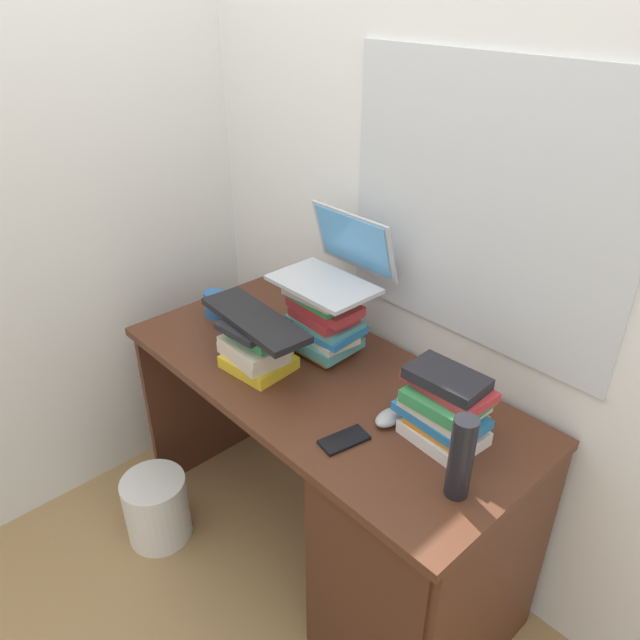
{
  "coord_description": "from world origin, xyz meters",
  "views": [
    {
      "loc": [
        1.16,
        -1.07,
        1.9
      ],
      "look_at": [
        -0.04,
        0.03,
        0.96
      ],
      "focal_mm": 34.08,
      "sensor_mm": 36.0,
      "label": 1
    }
  ],
  "objects_px": {
    "wastebasket": "(157,508)",
    "book_stack_tall": "(324,320)",
    "computer_mouse": "(390,417)",
    "book_stack_side": "(446,406)",
    "book_stack_keyboard_riser": "(256,347)",
    "cell_phone": "(344,440)",
    "mug": "(215,304)",
    "water_bottle": "(461,458)",
    "laptop": "(336,266)",
    "desk": "(395,525)",
    "keyboard": "(255,319)"
  },
  "relations": [
    {
      "from": "computer_mouse",
      "to": "wastebasket",
      "type": "height_order",
      "value": "computer_mouse"
    },
    {
      "from": "book_stack_keyboard_riser",
      "to": "mug",
      "type": "relative_size",
      "value": 2.0
    },
    {
      "from": "book_stack_tall",
      "to": "keyboard",
      "type": "relative_size",
      "value": 0.61
    },
    {
      "from": "book_stack_keyboard_riser",
      "to": "cell_phone",
      "type": "bearing_deg",
      "value": -5.74
    },
    {
      "from": "book_stack_side",
      "to": "laptop",
      "type": "relative_size",
      "value": 0.73
    },
    {
      "from": "book_stack_tall",
      "to": "computer_mouse",
      "type": "relative_size",
      "value": 2.46
    },
    {
      "from": "book_stack_side",
      "to": "water_bottle",
      "type": "distance_m",
      "value": 0.21
    },
    {
      "from": "wastebasket",
      "to": "book_stack_tall",
      "type": "bearing_deg",
      "value": 56.2
    },
    {
      "from": "laptop",
      "to": "book_stack_side",
      "type": "bearing_deg",
      "value": -11.29
    },
    {
      "from": "book_stack_keyboard_riser",
      "to": "desk",
      "type": "bearing_deg",
      "value": 9.58
    },
    {
      "from": "computer_mouse",
      "to": "mug",
      "type": "xyz_separation_m",
      "value": [
        -0.85,
        -0.01,
        0.03
      ]
    },
    {
      "from": "book_stack_keyboard_riser",
      "to": "keyboard",
      "type": "relative_size",
      "value": 0.54
    },
    {
      "from": "book_stack_tall",
      "to": "laptop",
      "type": "bearing_deg",
      "value": 92.15
    },
    {
      "from": "book_stack_tall",
      "to": "book_stack_keyboard_riser",
      "type": "xyz_separation_m",
      "value": [
        -0.08,
        -0.22,
        -0.04
      ]
    },
    {
      "from": "book_stack_side",
      "to": "computer_mouse",
      "type": "distance_m",
      "value": 0.17
    },
    {
      "from": "desk",
      "to": "keyboard",
      "type": "bearing_deg",
      "value": -170.61
    },
    {
      "from": "book_stack_keyboard_riser",
      "to": "laptop",
      "type": "xyz_separation_m",
      "value": [
        0.07,
        0.28,
        0.22
      ]
    },
    {
      "from": "wastebasket",
      "to": "computer_mouse",
      "type": "bearing_deg",
      "value": 28.6
    },
    {
      "from": "keyboard",
      "to": "cell_phone",
      "type": "distance_m",
      "value": 0.48
    },
    {
      "from": "desk",
      "to": "wastebasket",
      "type": "xyz_separation_m",
      "value": [
        -0.82,
        -0.4,
        -0.29
      ]
    },
    {
      "from": "book_stack_tall",
      "to": "computer_mouse",
      "type": "height_order",
      "value": "book_stack_tall"
    },
    {
      "from": "cell_phone",
      "to": "wastebasket",
      "type": "bearing_deg",
      "value": -149.14
    },
    {
      "from": "book_stack_tall",
      "to": "book_stack_side",
      "type": "distance_m",
      "value": 0.54
    },
    {
      "from": "book_stack_keyboard_riser",
      "to": "mug",
      "type": "bearing_deg",
      "value": 166.08
    },
    {
      "from": "book_stack_tall",
      "to": "wastebasket",
      "type": "xyz_separation_m",
      "value": [
        -0.35,
        -0.53,
        -0.76
      ]
    },
    {
      "from": "desk",
      "to": "mug",
      "type": "bearing_deg",
      "value": 179.92
    },
    {
      "from": "laptop",
      "to": "water_bottle",
      "type": "distance_m",
      "value": 0.76
    },
    {
      "from": "laptop",
      "to": "water_bottle",
      "type": "relative_size",
      "value": 1.46
    },
    {
      "from": "book_stack_side",
      "to": "mug",
      "type": "relative_size",
      "value": 2.18
    },
    {
      "from": "water_bottle",
      "to": "wastebasket",
      "type": "xyz_separation_m",
      "value": [
        -1.05,
        -0.33,
        -0.76
      ]
    },
    {
      "from": "book_stack_keyboard_riser",
      "to": "book_stack_side",
      "type": "relative_size",
      "value": 0.92
    },
    {
      "from": "desk",
      "to": "cell_phone",
      "type": "bearing_deg",
      "value": -124.42
    },
    {
      "from": "computer_mouse",
      "to": "keyboard",
      "type": "bearing_deg",
      "value": -167.54
    },
    {
      "from": "book_stack_keyboard_riser",
      "to": "computer_mouse",
      "type": "height_order",
      "value": "book_stack_keyboard_riser"
    },
    {
      "from": "laptop",
      "to": "computer_mouse",
      "type": "relative_size",
      "value": 3.23
    },
    {
      "from": "cell_phone",
      "to": "desk",
      "type": "bearing_deg",
      "value": 66.76
    },
    {
      "from": "desk",
      "to": "book_stack_tall",
      "type": "xyz_separation_m",
      "value": [
        -0.47,
        0.13,
        0.48
      ]
    },
    {
      "from": "computer_mouse",
      "to": "book_stack_tall",
      "type": "bearing_deg",
      "value": 163.82
    },
    {
      "from": "desk",
      "to": "book_stack_tall",
      "type": "distance_m",
      "value": 0.68
    },
    {
      "from": "book_stack_keyboard_riser",
      "to": "book_stack_side",
      "type": "distance_m",
      "value": 0.64
    },
    {
      "from": "book_stack_tall",
      "to": "keyboard",
      "type": "height_order",
      "value": "book_stack_tall"
    },
    {
      "from": "cell_phone",
      "to": "book_stack_tall",
      "type": "bearing_deg",
      "value": 155.29
    },
    {
      "from": "book_stack_side",
      "to": "wastebasket",
      "type": "bearing_deg",
      "value": -151.91
    },
    {
      "from": "book_stack_keyboard_riser",
      "to": "wastebasket",
      "type": "height_order",
      "value": "book_stack_keyboard_riser"
    },
    {
      "from": "book_stack_tall",
      "to": "mug",
      "type": "height_order",
      "value": "book_stack_tall"
    },
    {
      "from": "laptop",
      "to": "keyboard",
      "type": "distance_m",
      "value": 0.31
    },
    {
      "from": "book_stack_tall",
      "to": "book_stack_keyboard_riser",
      "type": "height_order",
      "value": "book_stack_tall"
    },
    {
      "from": "book_stack_tall",
      "to": "water_bottle",
      "type": "bearing_deg",
      "value": -16.05
    },
    {
      "from": "wastebasket",
      "to": "mug",
      "type": "bearing_deg",
      "value": 103.51
    },
    {
      "from": "keyboard",
      "to": "water_bottle",
      "type": "relative_size",
      "value": 1.83
    }
  ]
}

